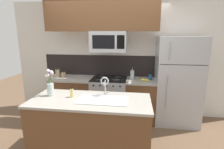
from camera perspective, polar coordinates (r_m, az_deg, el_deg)
name	(u,v)px	position (r m, az deg, el deg)	size (l,w,h in m)	color
ground_plane	(102,140)	(3.38, -3.41, -20.53)	(10.00, 10.00, 0.00)	brown
rear_partition	(124,59)	(4.09, 3.98, 5.02)	(5.20, 0.10, 2.60)	silver
splash_band	(111,66)	(4.09, -0.32, 2.93)	(3.19, 0.01, 0.48)	black
back_counter_left	(74,97)	(4.17, -12.44, -7.09)	(0.93, 0.65, 0.91)	brown
back_counter_right	(140,100)	(3.92, 9.13, -8.21)	(0.65, 0.65, 0.91)	brown
stove_range	(109,98)	(3.96, -0.97, -7.75)	(0.76, 0.64, 0.93)	#A8AAAF
microwave	(109,42)	(3.69, -1.10, 10.69)	(0.74, 0.40, 0.42)	#A8AAAF
upper_cabinet_band	(101,16)	(3.70, -3.51, 18.56)	(2.28, 0.34, 0.60)	brown
refrigerator	(177,81)	(3.90, 20.54, -1.97)	(0.89, 0.74, 1.83)	#A8AAAF
storage_jar_tall	(58,73)	(4.16, -17.34, 0.52)	(0.09, 0.09, 0.20)	#997F5B
storage_jar_medium	(63,74)	(4.13, -15.56, 0.09)	(0.11, 0.11, 0.13)	#997F5B
banana_bunch	(145,80)	(3.73, 10.77, -1.74)	(0.19, 0.15, 0.08)	yellow
french_press	(132,75)	(3.82, 6.63, -0.04)	(0.09, 0.09, 0.27)	silver
coffee_tin	(150,77)	(3.83, 12.35, -0.90)	(0.08, 0.08, 0.11)	#1E5184
island_counter	(91,127)	(2.87, -6.85, -16.54)	(1.81, 0.81, 0.91)	brown
kitchen_sink	(103,104)	(2.66, -3.12, -9.67)	(0.76, 0.43, 0.16)	#ADAFB5
sink_faucet	(105,83)	(2.77, -2.35, -2.91)	(0.14, 0.14, 0.31)	#B7BABF
dish_soap_bottle	(72,93)	(2.80, -12.98, -5.85)	(0.06, 0.05, 0.16)	#DBCC75
flower_vase	(50,87)	(2.94, -19.45, -3.83)	(0.12, 0.14, 0.44)	silver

